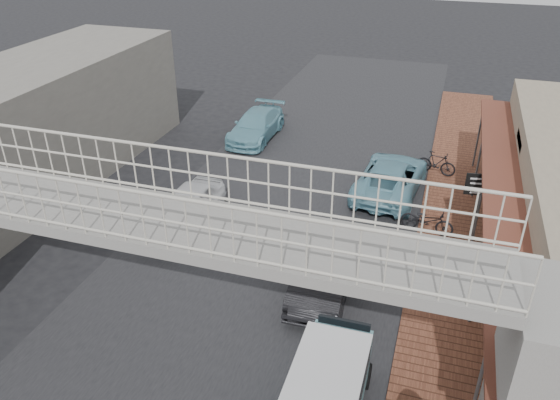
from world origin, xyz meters
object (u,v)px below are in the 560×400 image
Objects in this scene: angkot_curb at (391,177)px; motorcycle_far at (436,163)px; dark_sedan at (326,267)px; white_hatchback at (187,208)px; angkot_far at (256,125)px; arrow_sign at (501,187)px; angkot_van at (327,386)px; motorcycle_near at (427,220)px.

angkot_curb is 2.80m from motorcycle_far.
dark_sedan is at bearing 175.86° from motorcycle_far.
white_hatchback is 0.89× the size of angkot_far.
dark_sedan is (5.84, -2.13, 0.05)m from white_hatchback.
angkot_far is at bearing 92.25° from motorcycle_far.
arrow_sign reaches higher than angkot_far.
angkot_curb is at bearing 35.85° from white_hatchback.
arrow_sign reaches higher than angkot_van.
white_hatchback reaches higher than motorcycle_near.
motorcycle_far is at bearing 104.87° from arrow_sign.
angkot_van is 1.89× the size of motorcycle_near.
motorcycle_far is at bearing 8.58° from motorcycle_near.
angkot_van reaches higher than motorcycle_near.
angkot_far is at bearing 117.66° from dark_sedan.
angkot_van is at bearing 178.66° from motorcycle_near.
motorcycle_near is at bearing 53.55° from dark_sedan.
motorcycle_far is (0.00, 5.10, 0.02)m from motorcycle_near.
angkot_van reaches higher than dark_sedan.
angkot_van is at bearing -44.48° from white_hatchback.
motorcycle_far is at bearing -9.99° from angkot_far.
angkot_curb is 8.33m from angkot_far.
angkot_curb is at bearing 154.85° from motorcycle_far.
angkot_van is (0.13, -11.97, 0.40)m from angkot_curb.
arrow_sign is (2.23, 0.09, 1.68)m from motorcycle_near.
dark_sedan is at bearing 154.37° from motorcycle_near.
angkot_van is (1.22, -4.95, 0.36)m from dark_sedan.
motorcycle_near is at bearing 125.85° from angkot_curb.
angkot_van is at bearing -64.17° from angkot_far.
angkot_far is 13.25m from arrow_sign.
motorcycle_far is at bearing 40.01° from white_hatchback.
angkot_van is 1.34× the size of arrow_sign.
white_hatchback is at bearing 142.15° from motorcycle_far.
white_hatchback reaches higher than motorcycle_far.
white_hatchback is 1.54× the size of arrow_sign.
arrow_sign is at bearing 11.50° from white_hatchback.
angkot_curb is at bearing 135.54° from arrow_sign.
motorcycle_far reaches higher than motorcycle_near.
arrow_sign reaches higher than motorcycle_far.
angkot_curb is at bearing 90.05° from angkot_van.
white_hatchback is 1.15× the size of angkot_van.
angkot_far is at bearing 114.70° from angkot_van.
angkot_van is at bearing -78.42° from dark_sedan.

